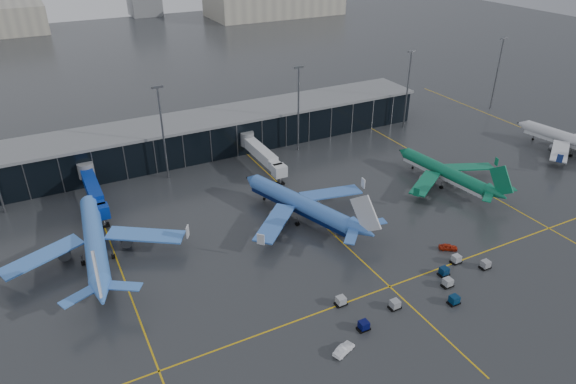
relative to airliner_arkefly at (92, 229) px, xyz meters
name	(u,v)px	position (x,y,z in m)	size (l,w,h in m)	color
ground	(307,260)	(38.26, -21.31, -6.68)	(600.00, 600.00, 0.00)	#282B2D
terminal_pier	(205,134)	(38.26, 40.69, -1.26)	(142.00, 17.00, 10.70)	black
jet_bridges	(93,190)	(3.26, 21.68, -2.12)	(94.00, 27.50, 7.20)	#595B60
flood_masts	(234,117)	(43.26, 28.69, 7.13)	(203.00, 0.50, 25.50)	#595B60
distant_hangars	(171,7)	(88.20, 248.77, 2.11)	(260.00, 71.00, 22.00)	#B2AD99
taxi_lines	(322,223)	(48.26, -10.70, -6.67)	(220.00, 120.00, 0.02)	gold
airliner_arkefly	(92,229)	(0.00, 0.00, 0.00)	(38.16, 43.46, 13.35)	#437FDE
airliner_klm_near	(300,194)	(44.84, -6.05, -0.36)	(36.11, 41.13, 12.64)	#3D71CA
airliner_aer_lingus	(445,164)	(86.89, -8.21, -1.07)	(32.02, 36.47, 11.21)	#0C6947
airliner_ba	(574,134)	(134.40, -10.48, -0.59)	(34.78, 39.62, 12.17)	silver
baggage_carts	(425,288)	(53.43, -40.41, -5.92)	(34.09, 10.86, 1.70)	black
mobile_airstair	(345,230)	(50.93, -16.52, -5.91)	(2.97, 3.67, 3.45)	white
service_van_red	(448,247)	(66.83, -32.07, -6.01)	(1.57, 3.91, 1.33)	#AF240D
service_van_white	(344,349)	(31.20, -46.39, -5.97)	(1.49, 4.28, 1.41)	white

